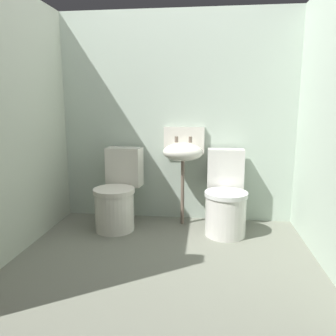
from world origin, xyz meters
TOP-DOWN VIEW (x-y plane):
  - ground_plane at (0.00, 0.00)m, footprint 2.82×2.46m
  - wall_back at (0.00, 1.08)m, footprint 2.82×0.10m
  - wall_left at (-1.26, 0.10)m, footprint 0.10×2.26m
  - toilet_left at (-0.56, 0.68)m, footprint 0.45×0.63m
  - toilet_right at (0.51, 0.68)m, footprint 0.40×0.59m
  - sink at (0.08, 0.87)m, footprint 0.42×0.35m

SIDE VIEW (x-z plane):
  - ground_plane at x=0.00m, z-range -0.08..0.00m
  - toilet_left at x=-0.56m, z-range -0.07..0.71m
  - toilet_right at x=0.51m, z-range -0.07..0.71m
  - sink at x=0.08m, z-range 0.26..1.25m
  - wall_back at x=0.00m, z-range 0.00..2.14m
  - wall_left at x=-1.26m, z-range 0.00..2.14m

